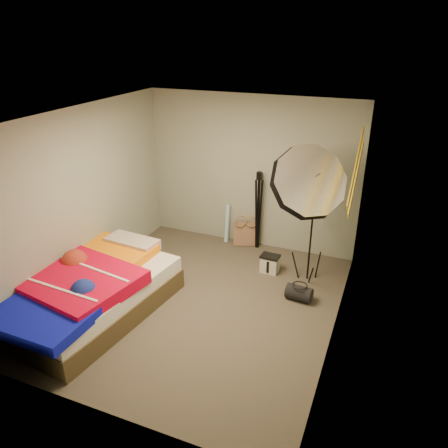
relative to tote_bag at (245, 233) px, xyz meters
The scene contains 15 objects.
floor 1.91m from the tote_bag, 88.94° to the right, with size 4.00×4.00×0.00m, color #50483E.
ceiling 2.98m from the tote_bag, 88.94° to the right, with size 4.00×4.00×0.00m, color silver.
wall_back 1.05m from the tote_bag, 70.58° to the left, with size 3.50×3.50×0.00m, color gray.
wall_front 4.04m from the tote_bag, 89.48° to the right, with size 3.50×3.50×0.00m, color gray.
wall_left 2.77m from the tote_bag, 132.07° to the right, with size 4.00×4.00×0.00m, color gray.
wall_right 2.81m from the tote_bag, 46.78° to the right, with size 4.00×4.00×0.00m, color gray.
tote_bag is the anchor object (origin of this frame).
wrapping_roll 0.36m from the tote_bag, behind, with size 0.08×0.08×0.66m, color #5196C6.
camera_case 0.99m from the tote_bag, 48.31° to the right, with size 0.26×0.18×0.26m, color beige.
duffel_bag 1.80m from the tote_bag, 46.46° to the right, with size 0.21×0.21×0.35m, color black.
wall_stripe_upper 2.80m from the tote_bag, 36.37° to the right, with size 0.02×1.10×0.10m, color gold.
wall_stripe_lower 2.57m from the tote_bag, 30.74° to the right, with size 0.02×1.10×0.10m, color gold.
bed 2.88m from the tote_bag, 115.95° to the right, with size 1.79×2.47×0.65m.
photo_umbrella 1.99m from the tote_bag, 38.42° to the right, with size 1.05×1.20×2.16m.
camera_tripod 0.60m from the tote_bag, ahead, with size 0.08×0.08×1.33m.
Camera 1 is at (2.14, -4.44, 3.42)m, focal length 35.00 mm.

